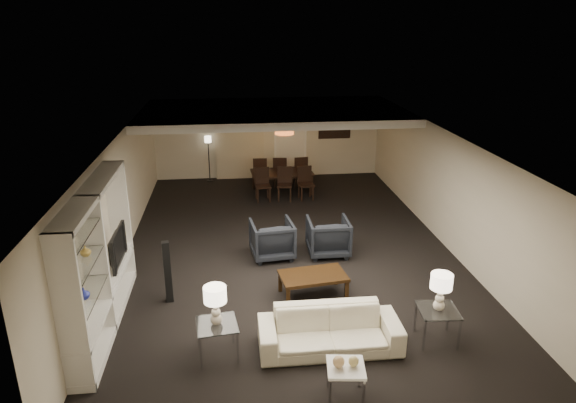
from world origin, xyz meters
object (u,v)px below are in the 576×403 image
(side_table_right, at_px, (437,325))
(armchair_left, at_px, (272,239))
(coffee_table, at_px, (313,285))
(table_lamp_right, at_px, (440,292))
(chair_fl, at_px, (260,172))
(chair_nr, at_px, (306,184))
(chair_fm, at_px, (280,171))
(vase_amber, at_px, (85,251))
(floor_lamp, at_px, (209,159))
(chair_nm, at_px, (285,184))
(vase_blue, at_px, (84,293))
(chair_fr, at_px, (300,171))
(dining_table, at_px, (282,182))
(armchair_right, at_px, (328,237))
(side_table_left, at_px, (217,340))
(television, at_px, (112,247))
(pendant_light, at_px, (284,130))
(sofa, at_px, (330,330))
(floor_speaker, at_px, (168,272))
(marble_table, at_px, (345,382))
(table_lamp_left, at_px, (216,306))
(chair_nl, at_px, (263,185))

(side_table_right, bearing_deg, armchair_left, 124.88)
(coffee_table, bearing_deg, table_lamp_right, -43.26)
(table_lamp_right, bearing_deg, armchair_left, 124.88)
(chair_fl, bearing_deg, chair_nr, 133.81)
(chair_fm, bearing_deg, vase_amber, 70.92)
(floor_lamp, bearing_deg, chair_nm, -43.74)
(chair_nm, relative_size, floor_lamp, 0.65)
(vase_blue, height_order, chair_fr, vase_blue)
(dining_table, bearing_deg, table_lamp_right, -80.74)
(armchair_right, relative_size, side_table_left, 1.49)
(side_table_left, bearing_deg, television, 134.69)
(pendant_light, relative_size, chair_nr, 0.57)
(coffee_table, relative_size, armchair_right, 1.34)
(chair_fl, xyz_separation_m, chair_fm, (0.60, 0.00, 0.00))
(coffee_table, distance_m, chair_nr, 5.28)
(sofa, distance_m, coffee_table, 1.60)
(chair_fl, bearing_deg, dining_table, 133.81)
(armchair_left, distance_m, floor_speaker, 2.56)
(side_table_right, relative_size, floor_speaker, 0.51)
(sofa, xyz_separation_m, marble_table, (0.00, -1.10, -0.07))
(coffee_table, bearing_deg, armchair_left, 109.44)
(television, distance_m, floor_lamp, 7.19)
(side_table_left, xyz_separation_m, television, (-1.80, 1.82, 0.77))
(vase_blue, bearing_deg, armchair_left, 47.88)
(vase_amber, bearing_deg, table_lamp_left, -12.75)
(armchair_left, height_order, chair_nr, chair_nr)
(chair_nr, bearing_deg, dining_table, 125.92)
(vase_amber, bearing_deg, coffee_table, 18.57)
(side_table_left, bearing_deg, chair_nl, 80.48)
(coffee_table, xyz_separation_m, floor_lamp, (-2.07, 7.26, 0.50))
(table_lamp_left, xyz_separation_m, chair_nr, (2.35, 6.84, -0.40))
(side_table_left, relative_size, side_table_right, 1.00)
(side_table_left, height_order, chair_nm, chair_nm)
(chair_fr, bearing_deg, sofa, 79.56)
(table_lamp_left, relative_size, floor_lamp, 0.43)
(chair_nr, distance_m, chair_fl, 1.77)
(side_table_right, bearing_deg, table_lamp_left, 180.00)
(table_lamp_right, relative_size, chair_fl, 0.67)
(chair_fr, bearing_deg, chair_nr, 84.10)
(sofa, relative_size, dining_table, 1.23)
(television, distance_m, vase_blue, 1.76)
(chair_fr, bearing_deg, table_lamp_left, 68.01)
(vase_blue, distance_m, chair_fr, 9.12)
(dining_table, relative_size, chair_nl, 1.92)
(side_table_left, height_order, floor_lamp, floor_lamp)
(armchair_right, distance_m, chair_nm, 3.58)
(sofa, relative_size, chair_fm, 2.36)
(side_table_left, xyz_separation_m, chair_fl, (1.15, 8.14, 0.18))
(television, distance_m, chair_nm, 6.17)
(chair_nm, height_order, floor_lamp, floor_lamp)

